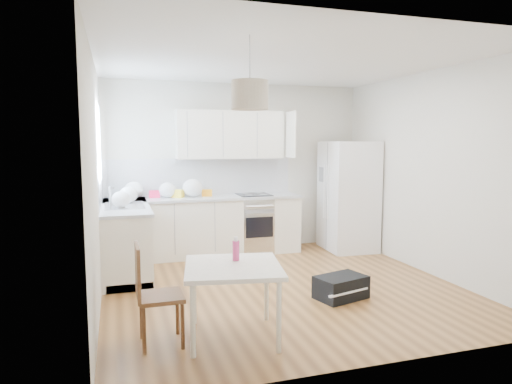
% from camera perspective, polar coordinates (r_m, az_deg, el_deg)
% --- Properties ---
extents(floor, '(4.20, 4.20, 0.00)m').
position_cam_1_polar(floor, '(5.74, 3.10, -11.65)').
color(floor, brown).
rests_on(floor, ground).
extents(ceiling, '(4.20, 4.20, 0.00)m').
position_cam_1_polar(ceiling, '(5.53, 3.28, 15.98)').
color(ceiling, white).
rests_on(ceiling, wall_back).
extents(wall_back, '(4.20, 0.00, 4.20)m').
position_cam_1_polar(wall_back, '(7.47, -2.42, 3.11)').
color(wall_back, beige).
rests_on(wall_back, floor).
extents(wall_left, '(0.00, 4.20, 4.20)m').
position_cam_1_polar(wall_left, '(5.14, -19.35, 1.26)').
color(wall_left, beige).
rests_on(wall_left, floor).
extents(wall_right, '(0.00, 4.20, 4.20)m').
position_cam_1_polar(wall_right, '(6.51, 20.81, 2.21)').
color(wall_right, beige).
rests_on(wall_right, floor).
extents(window_glassblock, '(0.02, 1.00, 1.00)m').
position_cam_1_polar(window_glassblock, '(6.27, -19.00, 5.80)').
color(window_glassblock, '#BFE0F9').
rests_on(window_glassblock, wall_left).
extents(cabinets_back, '(3.00, 0.60, 0.88)m').
position_cam_1_polar(cabinets_back, '(7.16, -6.43, -4.40)').
color(cabinets_back, white).
rests_on(cabinets_back, floor).
extents(cabinets_left, '(0.60, 1.80, 0.88)m').
position_cam_1_polar(cabinets_left, '(6.46, -15.99, -5.81)').
color(cabinets_left, white).
rests_on(cabinets_left, floor).
extents(counter_back, '(3.02, 0.64, 0.04)m').
position_cam_1_polar(counter_back, '(7.09, -6.48, -0.75)').
color(counter_back, '#A3A6A8').
rests_on(counter_back, cabinets_back).
extents(counter_left, '(0.64, 1.82, 0.04)m').
position_cam_1_polar(counter_left, '(6.38, -16.12, -1.76)').
color(counter_left, '#A3A6A8').
rests_on(counter_left, cabinets_left).
extents(backsplash_back, '(3.00, 0.01, 0.58)m').
position_cam_1_polar(backsplash_back, '(7.35, -6.94, 1.92)').
color(backsplash_back, white).
rests_on(backsplash_back, wall_back).
extents(backsplash_left, '(0.01, 1.80, 0.58)m').
position_cam_1_polar(backsplash_left, '(6.34, -18.86, 0.92)').
color(backsplash_left, white).
rests_on(backsplash_left, wall_left).
extents(upper_cabinets, '(1.70, 0.32, 0.75)m').
position_cam_1_polar(upper_cabinets, '(7.27, -3.27, 7.16)').
color(upper_cabinets, white).
rests_on(upper_cabinets, wall_back).
extents(range_oven, '(0.50, 0.61, 0.88)m').
position_cam_1_polar(range_oven, '(7.35, -0.28, -4.09)').
color(range_oven, silver).
rests_on(range_oven, floor).
extents(sink, '(0.50, 0.80, 0.16)m').
position_cam_1_polar(sink, '(6.33, -16.11, -1.69)').
color(sink, silver).
rests_on(sink, counter_left).
extents(refrigerator, '(0.89, 0.93, 1.77)m').
position_cam_1_polar(refrigerator, '(7.60, 11.53, -0.47)').
color(refrigerator, white).
rests_on(refrigerator, floor).
extents(dining_table, '(0.98, 0.98, 0.67)m').
position_cam_1_polar(dining_table, '(4.16, -2.88, -10.05)').
color(dining_table, beige).
rests_on(dining_table, floor).
extents(dining_chair, '(0.38, 0.38, 0.90)m').
position_cam_1_polar(dining_chair, '(4.15, -11.80, -12.39)').
color(dining_chair, '#522F18').
rests_on(dining_chair, floor).
extents(drink_bottle, '(0.06, 0.06, 0.22)m').
position_cam_1_polar(drink_bottle, '(4.27, -2.52, -7.09)').
color(drink_bottle, '#D93C7C').
rests_on(drink_bottle, dining_table).
extents(gym_bag, '(0.63, 0.50, 0.26)m').
position_cam_1_polar(gym_bag, '(5.36, 10.56, -11.61)').
color(gym_bag, black).
rests_on(gym_bag, floor).
extents(pendant_lamp, '(0.35, 0.35, 0.26)m').
position_cam_1_polar(pendant_lamp, '(4.12, -0.77, 12.01)').
color(pendant_lamp, tan).
rests_on(pendant_lamp, ceiling).
extents(grocery_bag_a, '(0.28, 0.24, 0.25)m').
position_cam_1_polar(grocery_bag_a, '(7.06, -15.05, 0.23)').
color(grocery_bag_a, white).
rests_on(grocery_bag_a, counter_back).
extents(grocery_bag_b, '(0.26, 0.22, 0.23)m').
position_cam_1_polar(grocery_bag_b, '(7.05, -11.01, 0.24)').
color(grocery_bag_b, white).
rests_on(grocery_bag_b, counter_back).
extents(grocery_bag_c, '(0.31, 0.26, 0.28)m').
position_cam_1_polar(grocery_bag_c, '(7.07, -7.93, 0.51)').
color(grocery_bag_c, white).
rests_on(grocery_bag_c, counter_back).
extents(grocery_bag_d, '(0.25, 0.21, 0.23)m').
position_cam_1_polar(grocery_bag_d, '(6.60, -15.67, -0.32)').
color(grocery_bag_d, white).
rests_on(grocery_bag_d, counter_back).
extents(grocery_bag_e, '(0.24, 0.20, 0.21)m').
position_cam_1_polar(grocery_bag_e, '(6.14, -16.53, -0.90)').
color(grocery_bag_e, white).
rests_on(grocery_bag_e, counter_left).
extents(snack_orange, '(0.17, 0.12, 0.11)m').
position_cam_1_polar(snack_orange, '(7.14, -6.16, -0.11)').
color(snack_orange, orange).
rests_on(snack_orange, counter_back).
extents(snack_yellow, '(0.21, 0.19, 0.12)m').
position_cam_1_polar(snack_yellow, '(7.04, -9.77, -0.19)').
color(snack_yellow, yellow).
rests_on(snack_yellow, counter_back).
extents(snack_red, '(0.17, 0.11, 0.11)m').
position_cam_1_polar(snack_red, '(7.08, -12.58, -0.26)').
color(snack_red, red).
rests_on(snack_red, counter_back).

